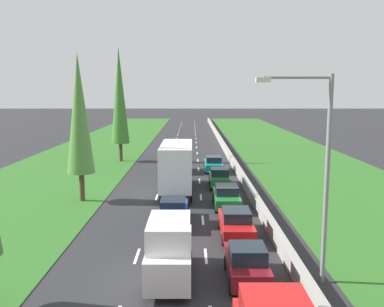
{
  "coord_description": "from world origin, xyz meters",
  "views": [
    {
      "loc": [
        1.05,
        0.76,
        8.27
      ],
      "look_at": [
        0.89,
        50.99,
        0.84
      ],
      "focal_mm": 39.12,
      "sensor_mm": 36.0,
      "label": 1
    }
  ],
  "objects_px": {
    "green_hatchback_right_lane": "(221,178)",
    "teal_sedan_right_lane": "(215,164)",
    "maroon_hatchback_right_lane": "(248,263)",
    "blue_sedan_centre_lane": "(175,211)",
    "poplar_tree_third": "(121,96)",
    "red_sedan_right_lane": "(237,223)",
    "white_van_centre_lane": "(171,250)",
    "red_hatchback_centre_lane": "(183,164)",
    "white_box_truck_centre_lane": "(178,167)",
    "street_light_mast": "(321,165)",
    "green_sedan_right_lane": "(228,196)",
    "poplar_tree_second": "(81,114)"
  },
  "relations": [
    {
      "from": "white_box_truck_centre_lane",
      "to": "poplar_tree_third",
      "type": "relative_size",
      "value": 0.7
    },
    {
      "from": "blue_sedan_centre_lane",
      "to": "maroon_hatchback_right_lane",
      "type": "bearing_deg",
      "value": -66.36
    },
    {
      "from": "maroon_hatchback_right_lane",
      "to": "green_sedan_right_lane",
      "type": "xyz_separation_m",
      "value": [
        0.08,
        11.92,
        -0.02
      ]
    },
    {
      "from": "green_hatchback_right_lane",
      "to": "white_van_centre_lane",
      "type": "bearing_deg",
      "value": -100.51
    },
    {
      "from": "white_box_truck_centre_lane",
      "to": "red_hatchback_centre_lane",
      "type": "height_order",
      "value": "white_box_truck_centre_lane"
    },
    {
      "from": "white_van_centre_lane",
      "to": "white_box_truck_centre_lane",
      "type": "distance_m",
      "value": 16.15
    },
    {
      "from": "blue_sedan_centre_lane",
      "to": "white_box_truck_centre_lane",
      "type": "distance_m",
      "value": 8.27
    },
    {
      "from": "teal_sedan_right_lane",
      "to": "red_hatchback_centre_lane",
      "type": "bearing_deg",
      "value": -176.63
    },
    {
      "from": "green_sedan_right_lane",
      "to": "poplar_tree_second",
      "type": "relative_size",
      "value": 0.4
    },
    {
      "from": "poplar_tree_second",
      "to": "maroon_hatchback_right_lane",
      "type": "bearing_deg",
      "value": -51.85
    },
    {
      "from": "white_box_truck_centre_lane",
      "to": "green_hatchback_right_lane",
      "type": "relative_size",
      "value": 2.41
    },
    {
      "from": "green_sedan_right_lane",
      "to": "teal_sedan_right_lane",
      "type": "height_order",
      "value": "same"
    },
    {
      "from": "street_light_mast",
      "to": "teal_sedan_right_lane",
      "type": "bearing_deg",
      "value": 96.94
    },
    {
      "from": "teal_sedan_right_lane",
      "to": "poplar_tree_second",
      "type": "height_order",
      "value": "poplar_tree_second"
    },
    {
      "from": "red_hatchback_centre_lane",
      "to": "poplar_tree_third",
      "type": "height_order",
      "value": "poplar_tree_third"
    },
    {
      "from": "maroon_hatchback_right_lane",
      "to": "street_light_mast",
      "type": "bearing_deg",
      "value": -1.05
    },
    {
      "from": "white_box_truck_centre_lane",
      "to": "poplar_tree_second",
      "type": "xyz_separation_m",
      "value": [
        -7.14,
        -2.61,
        4.43
      ]
    },
    {
      "from": "white_box_truck_centre_lane",
      "to": "poplar_tree_third",
      "type": "xyz_separation_m",
      "value": [
        -7.31,
        15.86,
        5.6
      ]
    },
    {
      "from": "blue_sedan_centre_lane",
      "to": "white_van_centre_lane",
      "type": "bearing_deg",
      "value": -88.61
    },
    {
      "from": "red_hatchback_centre_lane",
      "to": "street_light_mast",
      "type": "distance_m",
      "value": 26.59
    },
    {
      "from": "maroon_hatchback_right_lane",
      "to": "green_hatchback_right_lane",
      "type": "relative_size",
      "value": 1.0
    },
    {
      "from": "maroon_hatchback_right_lane",
      "to": "teal_sedan_right_lane",
      "type": "distance_m",
      "value": 25.56
    },
    {
      "from": "green_hatchback_right_lane",
      "to": "maroon_hatchback_right_lane",
      "type": "bearing_deg",
      "value": -89.99
    },
    {
      "from": "red_hatchback_centre_lane",
      "to": "green_hatchback_right_lane",
      "type": "relative_size",
      "value": 1.0
    },
    {
      "from": "green_sedan_right_lane",
      "to": "poplar_tree_second",
      "type": "xyz_separation_m",
      "value": [
        -10.85,
        1.79,
        5.8
      ]
    },
    {
      "from": "red_sedan_right_lane",
      "to": "street_light_mast",
      "type": "height_order",
      "value": "street_light_mast"
    },
    {
      "from": "blue_sedan_centre_lane",
      "to": "green_hatchback_right_lane",
      "type": "xyz_separation_m",
      "value": [
        3.57,
        10.21,
        0.02
      ]
    },
    {
      "from": "red_sedan_right_lane",
      "to": "green_hatchback_right_lane",
      "type": "bearing_deg",
      "value": 90.6
    },
    {
      "from": "white_box_truck_centre_lane",
      "to": "green_sedan_right_lane",
      "type": "xyz_separation_m",
      "value": [
        3.71,
        -4.39,
        -1.37
      ]
    },
    {
      "from": "green_hatchback_right_lane",
      "to": "red_sedan_right_lane",
      "type": "bearing_deg",
      "value": -89.4
    },
    {
      "from": "teal_sedan_right_lane",
      "to": "poplar_tree_third",
      "type": "xyz_separation_m",
      "value": [
        -10.78,
        6.61,
        6.97
      ]
    },
    {
      "from": "maroon_hatchback_right_lane",
      "to": "white_box_truck_centre_lane",
      "type": "relative_size",
      "value": 0.41
    },
    {
      "from": "green_hatchback_right_lane",
      "to": "poplar_tree_third",
      "type": "height_order",
      "value": "poplar_tree_third"
    },
    {
      "from": "white_box_truck_centre_lane",
      "to": "poplar_tree_third",
      "type": "height_order",
      "value": "poplar_tree_third"
    },
    {
      "from": "green_sedan_right_lane",
      "to": "teal_sedan_right_lane",
      "type": "relative_size",
      "value": 1.0
    },
    {
      "from": "white_van_centre_lane",
      "to": "blue_sedan_centre_lane",
      "type": "xyz_separation_m",
      "value": [
        -0.19,
        7.97,
        -0.59
      ]
    },
    {
      "from": "red_hatchback_centre_lane",
      "to": "poplar_tree_third",
      "type": "relative_size",
      "value": 0.29
    },
    {
      "from": "red_hatchback_centre_lane",
      "to": "street_light_mast",
      "type": "bearing_deg",
      "value": -75.73
    },
    {
      "from": "maroon_hatchback_right_lane",
      "to": "teal_sedan_right_lane",
      "type": "height_order",
      "value": "maroon_hatchback_right_lane"
    },
    {
      "from": "blue_sedan_centre_lane",
      "to": "poplar_tree_third",
      "type": "bearing_deg",
      "value": 107.03
    },
    {
      "from": "red_hatchback_centre_lane",
      "to": "teal_sedan_right_lane",
      "type": "xyz_separation_m",
      "value": [
        3.35,
        0.2,
        -0.02
      ]
    },
    {
      "from": "green_sedan_right_lane",
      "to": "street_light_mast",
      "type": "xyz_separation_m",
      "value": [
        2.88,
        -11.97,
        4.42
      ]
    },
    {
      "from": "blue_sedan_centre_lane",
      "to": "green_sedan_right_lane",
      "type": "bearing_deg",
      "value": 45.82
    },
    {
      "from": "red_hatchback_centre_lane",
      "to": "blue_sedan_centre_lane",
      "type": "bearing_deg",
      "value": -90.24
    },
    {
      "from": "white_van_centre_lane",
      "to": "red_hatchback_centre_lane",
      "type": "relative_size",
      "value": 1.26
    },
    {
      "from": "white_van_centre_lane",
      "to": "red_sedan_right_lane",
      "type": "height_order",
      "value": "white_van_centre_lane"
    },
    {
      "from": "green_sedan_right_lane",
      "to": "poplar_tree_third",
      "type": "height_order",
      "value": "poplar_tree_third"
    },
    {
      "from": "green_hatchback_right_lane",
      "to": "teal_sedan_right_lane",
      "type": "xyz_separation_m",
      "value": [
        -0.14,
        7.19,
        -0.02
      ]
    },
    {
      "from": "white_van_centre_lane",
      "to": "street_light_mast",
      "type": "relative_size",
      "value": 0.54
    },
    {
      "from": "maroon_hatchback_right_lane",
      "to": "green_hatchback_right_lane",
      "type": "bearing_deg",
      "value": 90.01
    }
  ]
}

